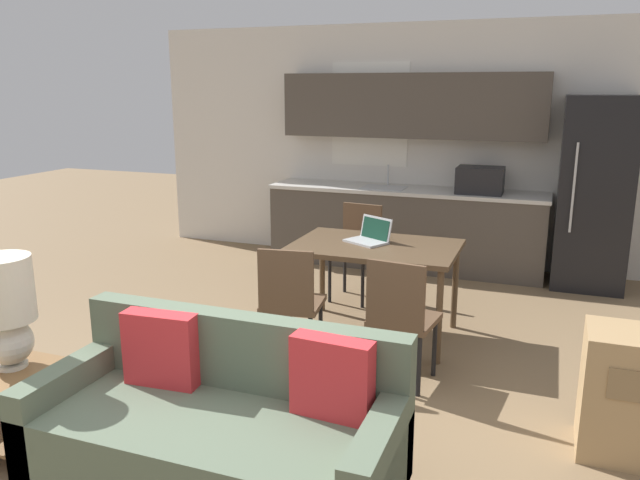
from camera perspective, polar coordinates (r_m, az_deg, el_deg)
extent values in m
plane|color=#7F6647|center=(3.55, -9.49, -20.74)|extent=(20.00, 20.00, 0.00)
cube|color=silver|center=(7.32, 8.56, 8.57)|extent=(6.40, 0.06, 2.70)
cube|color=white|center=(7.39, 4.57, 11.36)|extent=(0.91, 0.01, 1.18)
cube|color=#4C443D|center=(7.14, 7.72, 0.98)|extent=(3.05, 0.62, 0.86)
cube|color=silver|center=(7.05, 7.84, 4.54)|extent=(3.08, 0.65, 0.04)
cube|color=#B2B5B7|center=(7.05, 5.87, 4.79)|extent=(0.48, 0.36, 0.01)
cylinder|color=#B7BABC|center=(7.20, 6.24, 5.91)|extent=(0.02, 0.02, 0.24)
cube|color=#4C443D|center=(7.10, 8.35, 12.06)|extent=(2.90, 0.34, 0.70)
cube|color=black|center=(6.85, 14.43, 5.32)|extent=(0.48, 0.36, 0.28)
cube|color=black|center=(6.83, 23.78, 3.92)|extent=(0.69, 0.68, 1.93)
cylinder|color=silver|center=(6.46, 22.18, 4.42)|extent=(0.02, 0.02, 0.87)
cube|color=brown|center=(5.04, 5.08, -0.65)|extent=(1.32, 0.89, 0.04)
cylinder|color=brown|center=(4.99, -2.87, -5.35)|extent=(0.05, 0.05, 0.73)
cylinder|color=brown|center=(4.67, 10.82, -6.95)|extent=(0.05, 0.05, 0.73)
cylinder|color=brown|center=(5.67, 0.21, -2.97)|extent=(0.05, 0.05, 0.73)
cylinder|color=brown|center=(5.39, 12.24, -4.19)|extent=(0.05, 0.05, 0.73)
cylinder|color=#3D2D1E|center=(4.02, -17.70, -15.96)|extent=(0.05, 0.05, 0.10)
cube|color=#566651|center=(3.27, -9.77, -18.25)|extent=(1.82, 0.80, 0.36)
cube|color=#566651|center=(3.42, -7.07, -12.76)|extent=(1.82, 0.14, 0.76)
cube|color=#566651|center=(3.69, -21.56, -13.88)|extent=(0.14, 0.80, 0.50)
cube|color=#566651|center=(2.95, 5.43, -20.34)|extent=(0.14, 0.80, 0.50)
cube|color=red|center=(3.44, -14.34, -9.63)|extent=(0.41, 0.15, 0.40)
cube|color=red|center=(3.03, 1.10, -12.50)|extent=(0.41, 0.15, 0.40)
cube|color=brown|center=(3.89, -26.82, -10.55)|extent=(0.46, 0.46, 0.03)
cube|color=brown|center=(4.05, -26.21, -15.53)|extent=(0.41, 0.41, 0.02)
cube|color=#232326|center=(3.73, -26.52, -15.93)|extent=(0.03, 0.03, 0.48)
cube|color=#232326|center=(4.26, -26.32, -12.15)|extent=(0.03, 0.03, 0.48)
cube|color=#232326|center=(3.98, -22.09, -13.52)|extent=(0.03, 0.03, 0.48)
cylinder|color=silver|center=(3.87, -26.30, -10.21)|extent=(0.16, 0.16, 0.02)
sphere|color=silver|center=(3.82, -26.52, -8.35)|extent=(0.25, 0.25, 0.25)
cylinder|color=beige|center=(3.72, -27.02, -4.02)|extent=(0.31, 0.31, 0.35)
cube|color=brown|center=(5.94, 3.10, -1.33)|extent=(0.47, 0.47, 0.04)
cube|color=brown|center=(6.06, 3.88, 1.28)|extent=(0.40, 0.08, 0.44)
cylinder|color=black|center=(5.93, 0.89, -3.71)|extent=(0.03, 0.03, 0.43)
cylinder|color=black|center=(5.79, 3.92, -4.17)|extent=(0.03, 0.03, 0.43)
cylinder|color=black|center=(6.22, 2.28, -2.87)|extent=(0.03, 0.03, 0.43)
cylinder|color=black|center=(6.09, 5.18, -3.28)|extent=(0.03, 0.03, 0.43)
cube|color=brown|center=(4.34, 7.72, -7.23)|extent=(0.47, 0.47, 0.04)
cube|color=brown|center=(4.09, 6.90, -5.00)|extent=(0.40, 0.08, 0.44)
cylinder|color=black|center=(4.53, 10.42, -9.62)|extent=(0.03, 0.03, 0.43)
cylinder|color=black|center=(4.63, 6.35, -8.95)|extent=(0.03, 0.03, 0.43)
cylinder|color=black|center=(4.24, 9.03, -11.30)|extent=(0.03, 0.03, 0.43)
cylinder|color=black|center=(4.34, 4.70, -10.52)|extent=(0.03, 0.03, 0.43)
cube|color=brown|center=(4.61, -2.47, -5.83)|extent=(0.48, 0.48, 0.04)
cube|color=brown|center=(4.36, -3.15, -3.72)|extent=(0.40, 0.09, 0.44)
cylinder|color=black|center=(4.82, 0.05, -7.95)|extent=(0.03, 0.03, 0.43)
cylinder|color=black|center=(4.89, -3.87, -7.62)|extent=(0.03, 0.03, 0.43)
cylinder|color=black|center=(4.51, -0.88, -9.52)|extent=(0.03, 0.03, 0.43)
cylinder|color=black|center=(4.59, -5.06, -9.12)|extent=(0.03, 0.03, 0.43)
cube|color=#B7BABC|center=(5.09, 4.20, -0.16)|extent=(0.39, 0.35, 0.02)
cube|color=#B7BABC|center=(5.15, 5.15, 1.04)|extent=(0.31, 0.20, 0.20)
cube|color=#143828|center=(5.14, 5.08, 1.02)|extent=(0.27, 0.17, 0.17)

